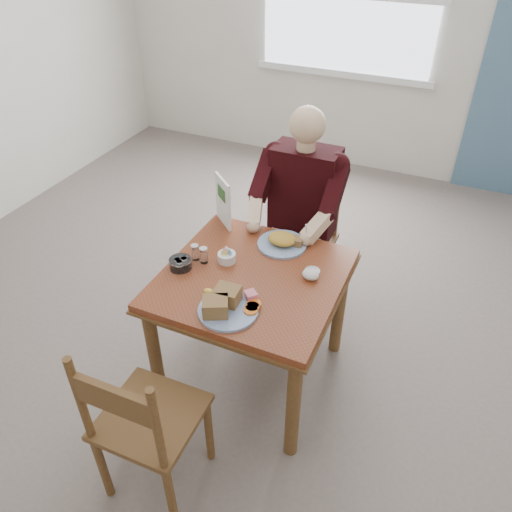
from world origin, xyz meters
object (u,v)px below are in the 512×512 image
at_px(table, 252,292).
at_px(diner, 300,201).
at_px(chair_far, 302,239).
at_px(far_plate, 283,241).
at_px(near_plate, 226,305).
at_px(chair_near, 145,423).

bearing_deg(table, diner, 90.00).
bearing_deg(diner, chair_far, 90.01).
relative_size(diner, far_plate, 4.85).
bearing_deg(diner, near_plate, -90.21).
distance_m(chair_near, diner, 1.57).
height_order(chair_far, far_plate, chair_far).
bearing_deg(chair_near, near_plate, 75.30).
relative_size(chair_far, diner, 0.69).
relative_size(chair_far, chair_near, 1.00).
xyz_separation_m(chair_near, far_plate, (0.19, 1.13, 0.30)).
height_order(table, near_plate, near_plate).
bearing_deg(chair_far, table, -90.00).
relative_size(chair_near, near_plate, 2.64).
height_order(chair_far, chair_near, same).
relative_size(diner, near_plate, 3.84).
distance_m(chair_near, near_plate, 0.63).
distance_m(near_plate, far_plate, 0.60).
xyz_separation_m(table, far_plate, (0.05, 0.31, 0.14)).
distance_m(table, near_plate, 0.32).
distance_m(table, diner, 0.73).
xyz_separation_m(table, chair_near, (-0.14, -0.82, -0.16)).
bearing_deg(near_plate, diner, 89.79).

